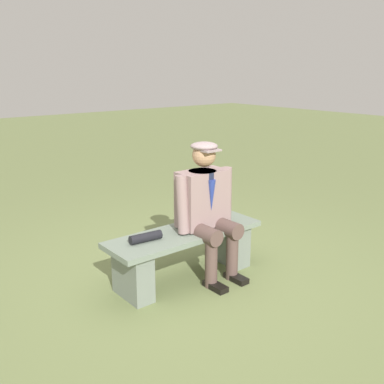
{
  "coord_description": "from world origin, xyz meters",
  "views": [
    {
      "loc": [
        2.32,
        2.97,
        1.87
      ],
      "look_at": [
        -0.08,
        0.0,
        0.81
      ],
      "focal_mm": 41.96,
      "sensor_mm": 36.0,
      "label": 1
    }
  ],
  "objects": [
    {
      "name": "rolled_magazine",
      "position": [
        0.41,
        -0.01,
        0.5
      ],
      "size": [
        0.29,
        0.1,
        0.08
      ],
      "primitive_type": "cylinder",
      "rotation": [
        0.0,
        1.57,
        -0.1
      ],
      "color": "black",
      "rests_on": "bench"
    },
    {
      "name": "bench",
      "position": [
        0.0,
        0.0,
        0.29
      ],
      "size": [
        1.47,
        0.47,
        0.46
      ],
      "color": "slate",
      "rests_on": "ground"
    },
    {
      "name": "seated_man",
      "position": [
        -0.2,
        0.06,
        0.68
      ],
      "size": [
        0.63,
        0.58,
        1.24
      ],
      "color": "gray",
      "rests_on": "ground"
    },
    {
      "name": "ground_plane",
      "position": [
        0.0,
        0.0,
        0.0
      ],
      "size": [
        30.0,
        30.0,
        0.0
      ],
      "primitive_type": "plane",
      "color": "olive"
    }
  ]
}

